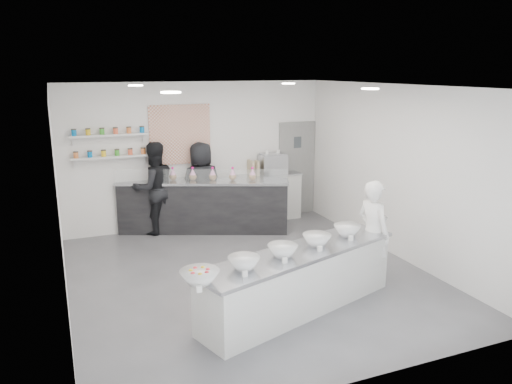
% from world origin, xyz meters
% --- Properties ---
extents(floor, '(6.00, 6.00, 0.00)m').
position_xyz_m(floor, '(0.00, 0.00, 0.00)').
color(floor, '#515156').
rests_on(floor, ground).
extents(ceiling, '(6.00, 6.00, 0.00)m').
position_xyz_m(ceiling, '(0.00, 0.00, 3.00)').
color(ceiling, white).
rests_on(ceiling, floor).
extents(back_wall, '(5.50, 0.00, 5.50)m').
position_xyz_m(back_wall, '(0.00, 3.00, 1.50)').
color(back_wall, white).
rests_on(back_wall, floor).
extents(left_wall, '(0.00, 6.00, 6.00)m').
position_xyz_m(left_wall, '(-2.75, 0.00, 1.50)').
color(left_wall, white).
rests_on(left_wall, floor).
extents(right_wall, '(0.00, 6.00, 6.00)m').
position_xyz_m(right_wall, '(2.75, 0.00, 1.50)').
color(right_wall, white).
rests_on(right_wall, floor).
extents(back_door, '(0.88, 0.04, 2.10)m').
position_xyz_m(back_door, '(2.30, 2.97, 1.05)').
color(back_door, gray).
rests_on(back_door, floor).
extents(pattern_panel, '(1.25, 0.03, 1.20)m').
position_xyz_m(pattern_panel, '(-0.35, 2.98, 1.95)').
color(pattern_panel, '#BE5A34').
rests_on(pattern_panel, back_wall).
extents(jar_shelf_lower, '(1.45, 0.22, 0.04)m').
position_xyz_m(jar_shelf_lower, '(-1.75, 2.90, 1.60)').
color(jar_shelf_lower, silver).
rests_on(jar_shelf_lower, back_wall).
extents(jar_shelf_upper, '(1.45, 0.22, 0.04)m').
position_xyz_m(jar_shelf_upper, '(-1.75, 2.90, 2.02)').
color(jar_shelf_upper, silver).
rests_on(jar_shelf_upper, back_wall).
extents(preserve_jars, '(1.45, 0.10, 0.56)m').
position_xyz_m(preserve_jars, '(-1.75, 2.88, 1.88)').
color(preserve_jars, orange).
rests_on(preserve_jars, jar_shelf_lower).
extents(downlight_0, '(0.24, 0.24, 0.02)m').
position_xyz_m(downlight_0, '(-1.40, -1.00, 2.98)').
color(downlight_0, white).
rests_on(downlight_0, ceiling).
extents(downlight_1, '(0.24, 0.24, 0.02)m').
position_xyz_m(downlight_1, '(1.40, -1.00, 2.98)').
color(downlight_1, white).
rests_on(downlight_1, ceiling).
extents(downlight_2, '(0.24, 0.24, 0.02)m').
position_xyz_m(downlight_2, '(-1.40, 1.60, 2.98)').
color(downlight_2, white).
rests_on(downlight_2, ceiling).
extents(downlight_3, '(0.24, 0.24, 0.02)m').
position_xyz_m(downlight_3, '(1.40, 1.60, 2.98)').
color(downlight_3, white).
rests_on(downlight_3, ceiling).
extents(prep_counter, '(3.24, 1.67, 0.86)m').
position_xyz_m(prep_counter, '(0.21, -1.30, 0.43)').
color(prep_counter, silver).
rests_on(prep_counter, floor).
extents(back_bar, '(3.41, 1.89, 1.06)m').
position_xyz_m(back_bar, '(-0.03, 2.53, 0.53)').
color(back_bar, black).
rests_on(back_bar, floor).
extents(sneeze_guard, '(3.14, 1.30, 0.29)m').
position_xyz_m(sneeze_guard, '(-0.14, 2.25, 1.21)').
color(sneeze_guard, white).
rests_on(sneeze_guard, back_bar).
extents(espresso_ledge, '(1.37, 0.44, 1.02)m').
position_xyz_m(espresso_ledge, '(1.55, 2.78, 0.51)').
color(espresso_ledge, silver).
rests_on(espresso_ledge, floor).
extents(espresso_machine, '(0.56, 0.39, 0.43)m').
position_xyz_m(espresso_machine, '(1.62, 2.78, 1.24)').
color(espresso_machine, '#93969E').
rests_on(espresso_machine, espresso_ledge).
extents(cup_stacks, '(0.24, 0.24, 0.31)m').
position_xyz_m(cup_stacks, '(1.20, 2.78, 1.18)').
color(cup_stacks, '#979167').
rests_on(cup_stacks, espresso_ledge).
extents(prep_bowls, '(3.62, 1.61, 0.16)m').
position_xyz_m(prep_bowls, '(0.21, -1.30, 0.94)').
color(prep_bowls, white).
rests_on(prep_bowls, prep_counter).
extents(label_cards, '(3.31, 0.04, 0.07)m').
position_xyz_m(label_cards, '(0.05, -1.79, 0.90)').
color(label_cards, white).
rests_on(label_cards, prep_counter).
extents(cookie_bags, '(2.05, 0.96, 0.27)m').
position_xyz_m(cookie_bags, '(-0.03, 2.53, 1.20)').
color(cookie_bags, '#FF9BDD').
rests_on(cookie_bags, back_bar).
extents(woman_prep, '(0.49, 0.66, 1.64)m').
position_xyz_m(woman_prep, '(1.63, -0.94, 0.82)').
color(woman_prep, white).
rests_on(woman_prep, floor).
extents(staff_left, '(1.02, 0.85, 1.86)m').
position_xyz_m(staff_left, '(-0.96, 2.78, 0.93)').
color(staff_left, black).
rests_on(staff_left, floor).
extents(staff_right, '(0.91, 0.63, 1.81)m').
position_xyz_m(staff_right, '(0.01, 2.78, 0.90)').
color(staff_right, black).
rests_on(staff_right, floor).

